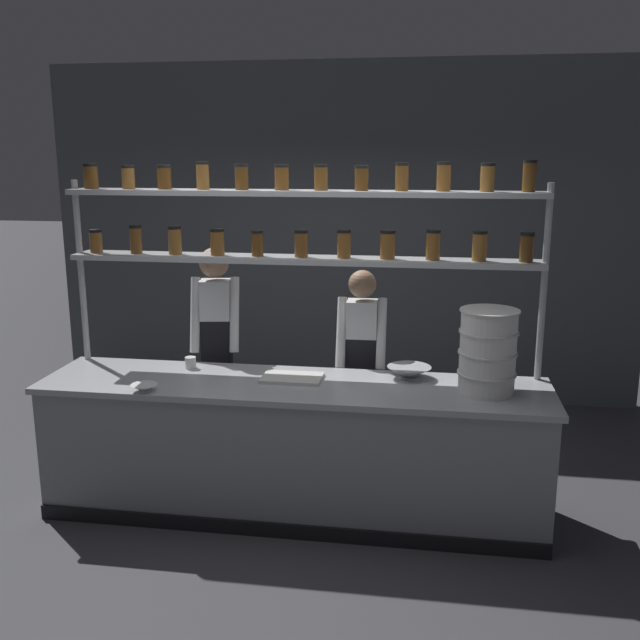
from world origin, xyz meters
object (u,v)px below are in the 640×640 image
prep_bowl_center_front (409,373)px  serving_cup_front (191,363)px  container_stack (488,351)px  cutting_board (292,378)px  prep_bowl_near_left (144,388)px  spice_shelf_unit (303,231)px  chef_left (217,344)px  chef_center (361,362)px

prep_bowl_center_front → serving_cup_front: (-1.53, 0.00, 0.00)m
container_stack → prep_bowl_center_front: bearing=156.2°
cutting_board → prep_bowl_near_left: size_ratio=2.31×
cutting_board → serving_cup_front: serving_cup_front is taller
spice_shelf_unit → container_stack: (1.23, -0.33, -0.70)m
spice_shelf_unit → prep_bowl_center_front: bearing=-8.5°
prep_bowl_center_front → prep_bowl_near_left: bearing=-162.2°
cutting_board → chef_left: bearing=142.3°
prep_bowl_near_left → serving_cup_front: 0.55m
cutting_board → prep_bowl_near_left: prep_bowl_near_left is taller
spice_shelf_unit → cutting_board: bearing=-96.9°
spice_shelf_unit → serving_cup_front: spice_shelf_unit is taller
spice_shelf_unit → cutting_board: (-0.03, -0.26, -0.96)m
chef_center → serving_cup_front: size_ratio=19.53×
chef_left → serving_cup_front: (-0.08, -0.37, -0.04)m
cutting_board → prep_bowl_near_left: (-0.88, -0.38, 0.01)m
chef_left → serving_cup_front: 0.38m
prep_bowl_center_front → serving_cup_front: 1.53m
spice_shelf_unit → chef_left: size_ratio=1.88×
chef_center → cutting_board: 0.68m
spice_shelf_unit → prep_bowl_near_left: (-0.92, -0.64, -0.94)m
chef_left → prep_bowl_near_left: (-0.21, -0.91, -0.06)m
spice_shelf_unit → prep_bowl_center_front: spice_shelf_unit is taller
chef_center → prep_bowl_center_front: size_ratio=5.34×
chef_center → prep_bowl_near_left: bearing=-146.2°
container_stack → chef_left: bearing=163.1°
serving_cup_front → container_stack: bearing=-6.1°
chef_center → cutting_board: size_ratio=3.96×
chef_center → spice_shelf_unit: bearing=-145.3°
chef_left → container_stack: 2.04m
chef_left → prep_bowl_center_front: 1.50m
chef_center → chef_left: bearing=179.3°
cutting_board → serving_cup_front: size_ratio=4.93×
chef_center → serving_cup_front: (-1.17, -0.39, 0.06)m
container_stack → serving_cup_front: bearing=173.9°
serving_cup_front → cutting_board: bearing=-11.3°
cutting_board → container_stack: bearing=-3.0°
cutting_board → spice_shelf_unit: bearing=83.1°
cutting_board → prep_bowl_center_front: bearing=11.0°
spice_shelf_unit → serving_cup_front: size_ratio=40.10×
container_stack → serving_cup_front: 2.05m
prep_bowl_center_front → serving_cup_front: size_ratio=3.66×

